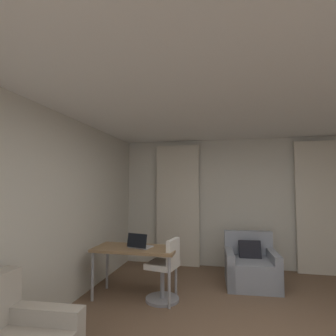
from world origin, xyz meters
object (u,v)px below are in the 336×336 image
(armchair, at_px, (251,268))
(desk, at_px, (136,252))
(laptop, at_px, (140,245))
(desk_chair, at_px, (165,273))

(armchair, distance_m, desk, 1.96)
(armchair, bearing_deg, desk, -152.66)
(armchair, relative_size, laptop, 2.35)
(armchair, distance_m, laptop, 1.94)
(armchair, height_order, desk, armchair)
(armchair, xyz_separation_m, desk, (-1.71, -0.89, 0.37))
(armchair, xyz_separation_m, desk_chair, (-1.26, -0.91, 0.11))
(desk_chair, bearing_deg, laptop, 177.86)
(desk, distance_m, desk_chair, 0.52)
(desk_chair, xyz_separation_m, laptop, (-0.39, 0.01, 0.38))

